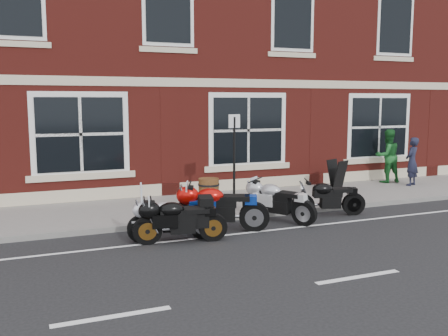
{
  "coord_description": "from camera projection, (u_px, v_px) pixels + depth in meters",
  "views": [
    {
      "loc": [
        -5.03,
        -9.44,
        2.87
      ],
      "look_at": [
        -0.5,
        1.6,
        1.26
      ],
      "focal_mm": 40.0,
      "sensor_mm": 36.0,
      "label": 1
    }
  ],
  "objects": [
    {
      "name": "barrel_planter",
      "position": [
        209.0,
        190.0,
        13.63
      ],
      "size": [
        0.59,
        0.59,
        0.65
      ],
      "color": "#442112",
      "rests_on": "sidewalk"
    },
    {
      "name": "kerb",
      "position": [
        245.0,
        216.0,
        12.23
      ],
      "size": [
        30.0,
        0.16,
        0.12
      ],
      "primitive_type": "cube",
      "color": "slate",
      "rests_on": "ground"
    },
    {
      "name": "moto_sport_black",
      "position": [
        178.0,
        219.0,
        10.11
      ],
      "size": [
        1.91,
        0.49,
        0.86
      ],
      "rotation": [
        0.0,
        0.0,
        1.38
      ],
      "color": "black",
      "rests_on": "ground"
    },
    {
      "name": "parking_sign",
      "position": [
        234.0,
        154.0,
        12.76
      ],
      "size": [
        0.34,
        0.09,
        2.41
      ],
      "rotation": [
        0.0,
        0.0,
        0.2
      ],
      "color": "black",
      "rests_on": "sidewalk"
    },
    {
      "name": "a_board_sign",
      "position": [
        337.0,
        175.0,
        15.45
      ],
      "size": [
        0.67,
        0.58,
        0.94
      ],
      "primitive_type": null,
      "rotation": [
        0.0,
        0.0,
        0.43
      ],
      "color": "black",
      "rests_on": "sidewalk"
    },
    {
      "name": "moto_sport_red",
      "position": [
        218.0,
        206.0,
        11.01
      ],
      "size": [
        2.05,
        1.01,
        0.98
      ],
      "rotation": [
        0.0,
        0.0,
        1.15
      ],
      "color": "black",
      "rests_on": "ground"
    },
    {
      "name": "pub_building",
      "position": [
        150.0,
        21.0,
        19.76
      ],
      "size": [
        24.0,
        12.0,
        12.0
      ],
      "primitive_type": "cube",
      "color": "maroon",
      "rests_on": "ground"
    },
    {
      "name": "moto_naked_black",
      "position": [
        327.0,
        197.0,
        12.49
      ],
      "size": [
        1.85,
        0.62,
        0.85
      ],
      "rotation": [
        0.0,
        0.0,
        1.3
      ],
      "color": "black",
      "rests_on": "ground"
    },
    {
      "name": "pedestrian_left",
      "position": [
        412.0,
        162.0,
        16.24
      ],
      "size": [
        0.68,
        0.59,
        1.58
      ],
      "primitive_type": "imported",
      "rotation": [
        0.0,
        0.0,
        3.6
      ],
      "color": "black",
      "rests_on": "sidewalk"
    },
    {
      "name": "pedestrian_right",
      "position": [
        387.0,
        156.0,
        16.84
      ],
      "size": [
        0.95,
        0.78,
        1.8
      ],
      "primitive_type": "imported",
      "rotation": [
        0.0,
        0.0,
        3.03
      ],
      "color": "#1A5C24",
      "rests_on": "sidewalk"
    },
    {
      "name": "ground",
      "position": [
        273.0,
        233.0,
        10.93
      ],
      "size": [
        80.0,
        80.0,
        0.0
      ],
      "primitive_type": "plane",
      "color": "black",
      "rests_on": "ground"
    },
    {
      "name": "moto_touring_silver",
      "position": [
        169.0,
        217.0,
        10.28
      ],
      "size": [
        1.83,
        0.54,
        1.21
      ],
      "rotation": [
        0.0,
        0.0,
        1.38
      ],
      "color": "black",
      "rests_on": "ground"
    },
    {
      "name": "moto_sport_silver",
      "position": [
        277.0,
        200.0,
        11.91
      ],
      "size": [
        1.12,
        1.8,
        0.9
      ],
      "rotation": [
        0.0,
        0.0,
        0.53
      ],
      "color": "black",
      "rests_on": "ground"
    },
    {
      "name": "sidewalk",
      "position": [
        221.0,
        204.0,
        13.67
      ],
      "size": [
        30.0,
        3.0,
        0.12
      ],
      "primitive_type": "cube",
      "color": "slate",
      "rests_on": "ground"
    }
  ]
}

